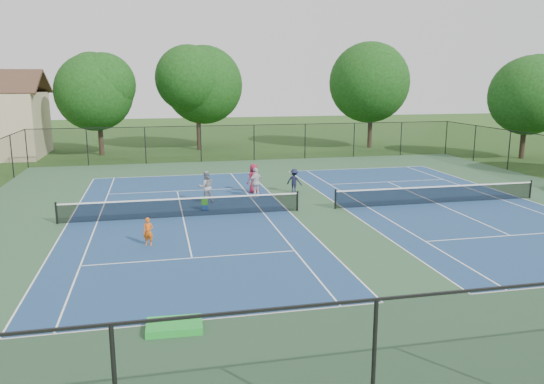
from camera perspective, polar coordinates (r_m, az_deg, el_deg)
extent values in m
plane|color=#234716|center=(28.20, 4.80, -1.93)|extent=(140.00, 140.00, 0.00)
cube|color=#2E5135|center=(28.20, 4.80, -1.92)|extent=(36.00, 36.00, 0.01)
cube|color=navy|center=(27.01, -9.56, -2.66)|extent=(10.97, 23.77, 0.00)
cube|color=white|center=(38.62, -10.51, 1.74)|extent=(10.97, 0.06, 0.00)
cube|color=white|center=(15.81, -7.16, -13.45)|extent=(10.97, 0.06, 0.00)
cube|color=white|center=(27.32, -21.13, -3.14)|extent=(0.06, 23.77, 0.00)
cube|color=white|center=(27.79, 1.81, -2.07)|extent=(0.06, 23.77, 0.00)
cube|color=white|center=(27.14, -18.27, -3.03)|extent=(0.06, 23.77, 0.00)
cube|color=white|center=(27.50, -0.96, -2.22)|extent=(0.06, 23.77, 0.00)
cube|color=white|center=(33.24, -10.15, 0.10)|extent=(8.23, 0.06, 0.00)
cube|color=white|center=(20.88, -8.60, -7.03)|extent=(8.23, 0.06, 0.00)
cube|color=white|center=(27.01, -9.56, -2.65)|extent=(0.06, 12.80, 0.00)
cylinder|color=black|center=(27.28, -22.18, -2.12)|extent=(0.10, 0.10, 1.07)
cylinder|color=black|center=(27.78, 2.75, -0.97)|extent=(0.10, 0.10, 1.07)
cube|color=black|center=(26.90, -9.59, -1.71)|extent=(11.90, 0.01, 0.90)
cube|color=white|center=(26.79, -9.63, -0.72)|extent=(11.90, 0.04, 0.07)
cube|color=navy|center=(30.96, 17.28, -1.15)|extent=(10.97, 23.77, 0.00)
cube|color=white|center=(41.48, 9.21, 2.50)|extent=(10.97, 0.06, 0.00)
cube|color=white|center=(28.67, 7.69, -1.73)|extent=(0.06, 23.77, 0.00)
cube|color=white|center=(33.98, 25.35, -0.63)|extent=(0.06, 23.77, 0.00)
cube|color=white|center=(29.16, 10.22, -1.58)|extent=(0.06, 23.77, 0.00)
cube|color=white|center=(33.17, 23.47, -0.75)|extent=(0.06, 23.77, 0.00)
cube|color=white|center=(36.52, 12.36, 1.08)|extent=(8.23, 0.06, 0.00)
cube|color=white|center=(25.79, 24.27, -4.28)|extent=(8.23, 0.06, 0.00)
cube|color=white|center=(30.96, 17.28, -1.15)|extent=(0.06, 12.80, 0.00)
cylinder|color=black|center=(28.40, 6.84, -0.76)|extent=(0.10, 0.10, 1.07)
cylinder|color=black|center=(34.17, 26.04, 0.27)|extent=(0.10, 0.10, 1.07)
cube|color=black|center=(30.86, 17.33, -0.32)|extent=(11.90, 0.01, 0.90)
cube|color=white|center=(30.77, 17.39, 0.55)|extent=(11.90, 0.04, 0.07)
cylinder|color=black|center=(45.50, -24.89, 4.26)|extent=(0.08, 0.08, 3.00)
cylinder|color=black|center=(44.75, -19.25, 4.59)|extent=(0.08, 0.08, 3.00)
cylinder|color=black|center=(44.44, -13.47, 4.89)|extent=(0.08, 0.08, 3.00)
cylinder|color=black|center=(44.58, -7.66, 5.13)|extent=(0.08, 0.08, 3.00)
cylinder|color=black|center=(10.37, 10.83, -18.91)|extent=(0.08, 0.08, 3.00)
cylinder|color=black|center=(45.18, -1.94, 5.32)|extent=(0.08, 0.08, 3.00)
cylinder|color=black|center=(46.20, 3.58, 5.46)|extent=(0.08, 0.08, 3.00)
cylinder|color=black|center=(47.64, 8.81, 5.54)|extent=(0.08, 0.08, 3.00)
cylinder|color=black|center=(49.44, 13.71, 5.57)|extent=(0.08, 0.08, 3.00)
cylinder|color=black|center=(51.57, 18.23, 5.57)|extent=(0.08, 0.08, 3.00)
cylinder|color=black|center=(44.12, 24.14, 4.12)|extent=(0.08, 0.08, 3.00)
cylinder|color=black|center=(47.78, 20.95, 4.91)|extent=(0.08, 0.08, 3.00)
cylinder|color=black|center=(41.16, -26.19, 3.43)|extent=(0.08, 0.08, 3.00)
cube|color=black|center=(45.18, -1.94, 5.32)|extent=(36.00, 0.01, 3.00)
cube|color=black|center=(45.03, -1.95, 7.22)|extent=(36.00, 0.05, 0.05)
cylinder|color=#2D2116|center=(50.58, -17.96, 5.92)|extent=(0.44, 0.44, 3.78)
sphere|color=black|center=(50.36, -18.24, 10.17)|extent=(6.80, 6.80, 6.80)
sphere|color=black|center=(50.35, -18.29, 10.92)|extent=(5.58, 5.58, 5.58)
sphere|color=black|center=(50.35, -18.34, 11.67)|extent=(4.35, 4.35, 4.35)
cylinder|color=#2D2116|center=(52.49, -7.89, 6.79)|extent=(0.44, 0.44, 4.14)
sphere|color=black|center=(52.28, -8.02, 11.33)|extent=(7.60, 7.60, 7.60)
sphere|color=black|center=(52.28, -8.04, 12.01)|extent=(6.23, 6.23, 6.23)
sphere|color=black|center=(52.29, -8.06, 12.70)|extent=(4.86, 4.86, 4.86)
cylinder|color=#2D2116|center=(54.60, 10.50, 6.99)|extent=(0.44, 0.44, 4.32)
sphere|color=black|center=(54.41, 10.68, 11.51)|extent=(7.80, 7.80, 7.80)
sphere|color=black|center=(54.41, 10.70, 12.16)|extent=(6.40, 6.40, 6.40)
sphere|color=black|center=(54.41, 10.73, 12.80)|extent=(4.99, 4.99, 4.99)
cylinder|color=#2D2116|center=(51.05, 25.39, 5.29)|extent=(0.44, 0.44, 3.60)
sphere|color=black|center=(50.82, 25.76, 9.33)|extent=(6.60, 6.60, 6.60)
sphere|color=black|center=(50.81, 25.83, 10.09)|extent=(5.41, 5.41, 5.41)
sphere|color=black|center=(50.81, 25.90, 10.84)|extent=(4.22, 4.22, 4.22)
imported|color=#EC5C0F|center=(22.65, -13.17, -4.17)|extent=(0.49, 0.39, 1.18)
imported|color=#969598|center=(29.77, -7.12, 0.56)|extent=(0.99, 0.84, 1.81)
imported|color=silver|center=(30.90, -1.74, 1.03)|extent=(1.11, 0.92, 1.77)
imported|color=#171B34|center=(32.20, 2.41, 1.20)|extent=(1.09, 1.00, 1.47)
imported|color=maroon|center=(32.18, -1.96, 1.48)|extent=(1.03, 0.91, 1.78)
cube|color=#154697|center=(28.25, -7.28, -1.65)|extent=(0.36, 0.31, 0.29)
cube|color=green|center=(28.17, -7.29, -0.96)|extent=(0.34, 0.28, 0.40)
cube|color=green|center=(15.34, -10.45, -14.00)|extent=(1.57, 1.03, 0.20)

